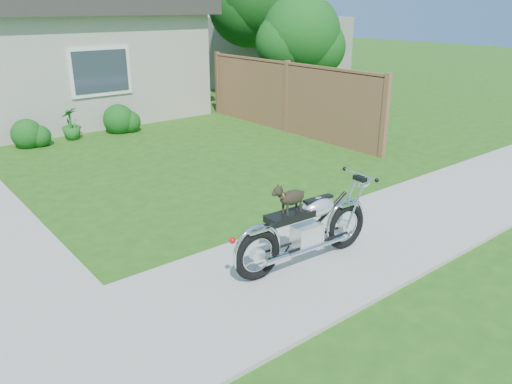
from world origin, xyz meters
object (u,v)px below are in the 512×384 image
at_px(tree_near, 306,38).
at_px(fence, 287,97).
at_px(potted_plant_right, 71,124).
at_px(motorcycle_with_dog, 307,227).

bearing_deg(tree_near, fence, -145.32).
bearing_deg(fence, potted_plant_right, 150.27).
xyz_separation_m(fence, motorcycle_with_dog, (-4.84, -5.76, -0.39)).
xyz_separation_m(tree_near, potted_plant_right, (-6.85, 1.45, -1.91)).
bearing_deg(potted_plant_right, motorcycle_with_dog, -89.59).
relative_size(fence, motorcycle_with_dog, 2.98).
height_order(fence, tree_near, tree_near).
height_order(tree_near, potted_plant_right, tree_near).
height_order(potted_plant_right, motorcycle_with_dog, motorcycle_with_dog).
xyz_separation_m(potted_plant_right, motorcycle_with_dog, (0.06, -8.56, 0.14)).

